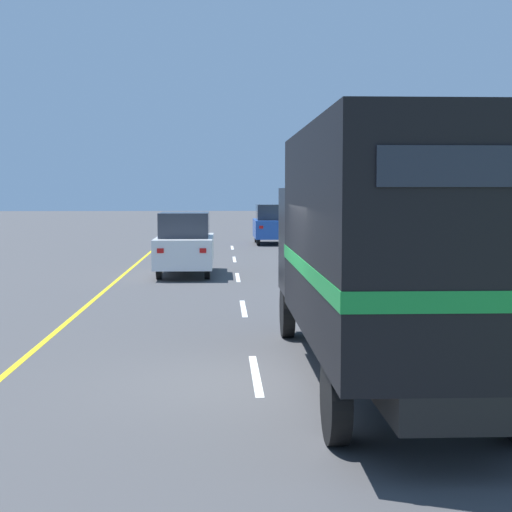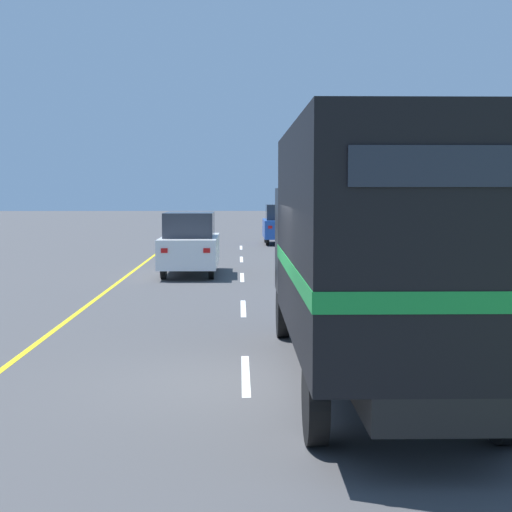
{
  "view_description": "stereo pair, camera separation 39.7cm",
  "coord_description": "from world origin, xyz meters",
  "px_view_note": "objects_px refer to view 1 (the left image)",
  "views": [
    {
      "loc": [
        -0.49,
        -10.9,
        2.69
      ],
      "look_at": [
        0.3,
        7.27,
        1.2
      ],
      "focal_mm": 55.0,
      "sensor_mm": 36.0,
      "label": 1
    },
    {
      "loc": [
        -0.09,
        -10.91,
        2.69
      ],
      "look_at": [
        0.3,
        7.27,
        1.2
      ],
      "focal_mm": 55.0,
      "sensor_mm": 36.0,
      "label": 2
    }
  ],
  "objects_px": {
    "highway_sign": "(472,222)",
    "roadside_tree_mid": "(494,184)",
    "roadside_tree_far": "(413,169)",
    "lead_car_white": "(185,244)",
    "horse_trailer_truck": "(383,245)",
    "lead_car_blue_ahead": "(272,224)"
  },
  "relations": [
    {
      "from": "highway_sign",
      "to": "roadside_tree_mid",
      "type": "xyz_separation_m",
      "value": [
        4.75,
        11.99,
        1.07
      ]
    },
    {
      "from": "roadside_tree_mid",
      "to": "roadside_tree_far",
      "type": "relative_size",
      "value": 0.76
    },
    {
      "from": "roadside_tree_mid",
      "to": "roadside_tree_far",
      "type": "distance_m",
      "value": 9.57
    },
    {
      "from": "lead_car_white",
      "to": "roadside_tree_mid",
      "type": "distance_m",
      "value": 13.76
    },
    {
      "from": "horse_trailer_truck",
      "to": "roadside_tree_far",
      "type": "distance_m",
      "value": 31.31
    },
    {
      "from": "lead_car_blue_ahead",
      "to": "roadside_tree_mid",
      "type": "distance_m",
      "value": 12.52
    },
    {
      "from": "roadside_tree_mid",
      "to": "lead_car_blue_ahead",
      "type": "bearing_deg",
      "value": 133.16
    },
    {
      "from": "lead_car_white",
      "to": "horse_trailer_truck",
      "type": "bearing_deg",
      "value": -76.99
    },
    {
      "from": "lead_car_white",
      "to": "roadside_tree_far",
      "type": "bearing_deg",
      "value": 54.02
    },
    {
      "from": "horse_trailer_truck",
      "to": "roadside_tree_far",
      "type": "bearing_deg",
      "value": 75.49
    },
    {
      "from": "horse_trailer_truck",
      "to": "roadside_tree_mid",
      "type": "distance_m",
      "value": 22.59
    },
    {
      "from": "horse_trailer_truck",
      "to": "lead_car_blue_ahead",
      "type": "relative_size",
      "value": 2.12
    },
    {
      "from": "horse_trailer_truck",
      "to": "lead_car_white",
      "type": "bearing_deg",
      "value": 103.01
    },
    {
      "from": "lead_car_white",
      "to": "roadside_tree_mid",
      "type": "xyz_separation_m",
      "value": [
        12.22,
        6.01,
        1.98
      ]
    },
    {
      "from": "highway_sign",
      "to": "roadside_tree_far",
      "type": "height_order",
      "value": "roadside_tree_far"
    },
    {
      "from": "lead_car_white",
      "to": "highway_sign",
      "type": "height_order",
      "value": "highway_sign"
    },
    {
      "from": "lead_car_blue_ahead",
      "to": "roadside_tree_mid",
      "type": "xyz_separation_m",
      "value": [
        8.46,
        -9.02,
        1.98
      ]
    },
    {
      "from": "roadside_tree_mid",
      "to": "highway_sign",
      "type": "bearing_deg",
      "value": -111.62
    },
    {
      "from": "lead_car_blue_ahead",
      "to": "roadside_tree_mid",
      "type": "relative_size",
      "value": 0.88
    },
    {
      "from": "highway_sign",
      "to": "roadside_tree_far",
      "type": "distance_m",
      "value": 21.88
    },
    {
      "from": "horse_trailer_truck",
      "to": "roadside_tree_far",
      "type": "relative_size",
      "value": 1.42
    },
    {
      "from": "lead_car_white",
      "to": "roadside_tree_mid",
      "type": "height_order",
      "value": "roadside_tree_mid"
    }
  ]
}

